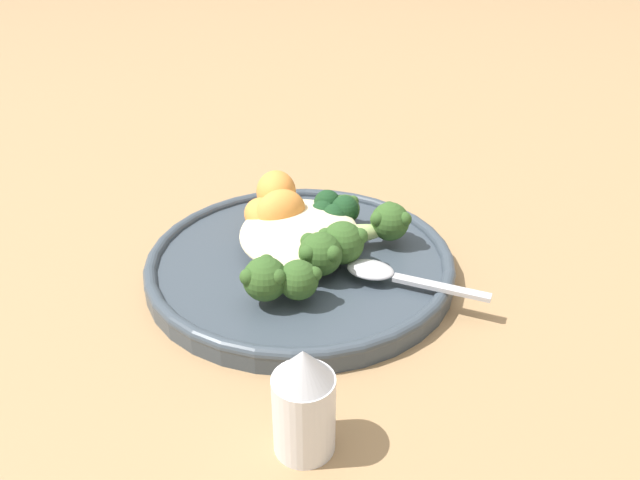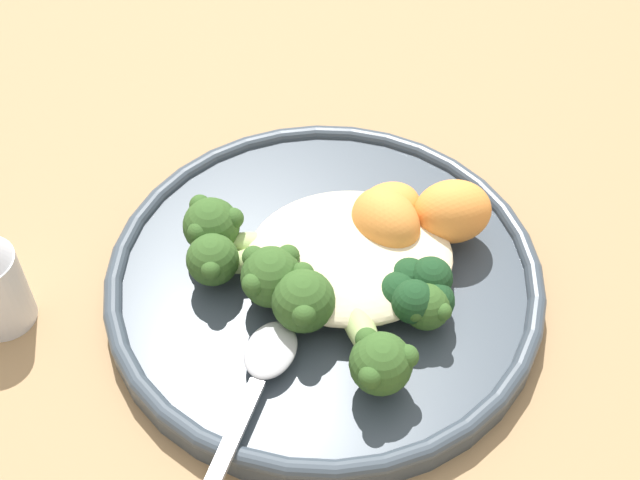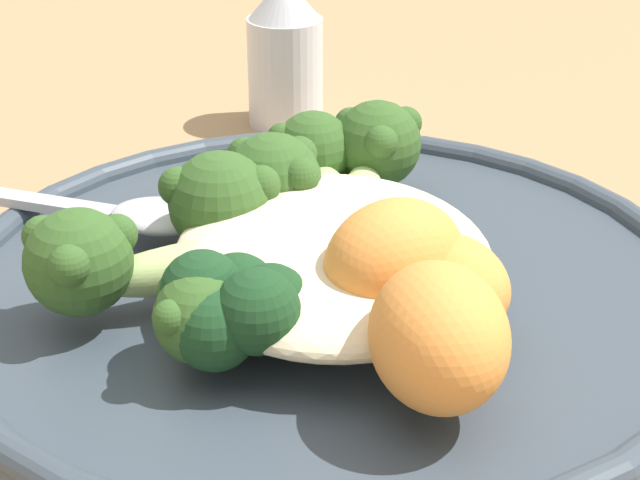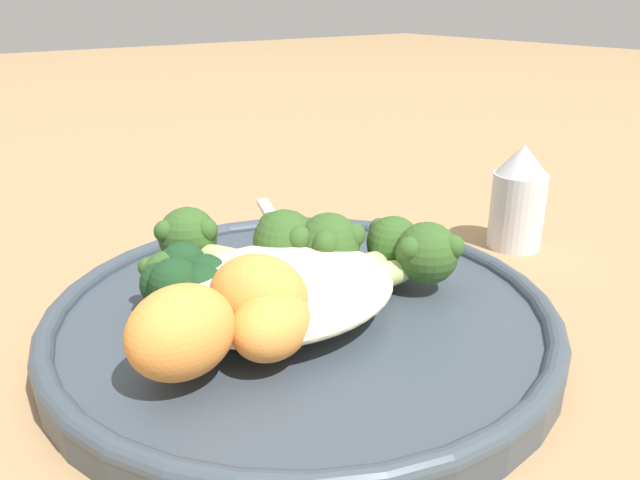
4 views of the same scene
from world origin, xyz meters
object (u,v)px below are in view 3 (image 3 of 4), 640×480
at_px(broccoli_stalk_0, 375,160).
at_px(broccoli_stalk_2, 282,187).
at_px(sweet_potato_chunk_2, 450,284).
at_px(kale_tuft, 236,306).
at_px(broccoli_stalk_1, 322,169).
at_px(spoon, 132,213).
at_px(quinoa_mound, 333,256).
at_px(broccoli_stalk_3, 245,210).
at_px(salt_shaker, 285,53).
at_px(broccoli_stalk_4, 146,260).
at_px(broccoli_stalk_5, 233,305).
at_px(sweet_potato_chunk_0, 395,264).
at_px(sweet_potato_chunk_1, 439,337).
at_px(plate, 326,290).

xyz_separation_m(broccoli_stalk_0, broccoli_stalk_2, (-0.03, 0.04, 0.00)).
xyz_separation_m(broccoli_stalk_2, sweet_potato_chunk_2, (-0.07, -0.05, -0.00)).
height_order(sweet_potato_chunk_2, kale_tuft, same).
relative_size(broccoli_stalk_1, sweet_potato_chunk_2, 2.13).
distance_m(broccoli_stalk_1, spoon, 0.08).
relative_size(quinoa_mound, kale_tuft, 2.70).
xyz_separation_m(broccoli_stalk_3, salt_shaker, (0.19, -0.02, -0.00)).
xyz_separation_m(sweet_potato_chunk_2, kale_tuft, (-0.01, 0.07, -0.00)).
xyz_separation_m(broccoli_stalk_4, broccoli_stalk_5, (-0.03, -0.03, -0.00)).
relative_size(kale_tuft, salt_shaker, 0.61).
height_order(broccoli_stalk_5, salt_shaker, salt_shaker).
relative_size(broccoli_stalk_1, broccoli_stalk_2, 1.35).
height_order(sweet_potato_chunk_0, sweet_potato_chunk_2, sweet_potato_chunk_0).
xyz_separation_m(broccoli_stalk_2, kale_tuft, (-0.08, 0.02, -0.00)).
xyz_separation_m(broccoli_stalk_2, spoon, (0.01, 0.06, -0.01)).
bearing_deg(spoon, broccoli_stalk_2, -168.04).
distance_m(quinoa_mound, broccoli_stalk_1, 0.07).
bearing_deg(sweet_potato_chunk_2, broccoli_stalk_1, 20.21).
xyz_separation_m(quinoa_mound, spoon, (0.06, 0.08, -0.01)).
bearing_deg(broccoli_stalk_2, broccoli_stalk_1, -75.73).
height_order(broccoli_stalk_2, broccoli_stalk_3, same).
bearing_deg(sweet_potato_chunk_1, broccoli_stalk_3, 30.92).
relative_size(sweet_potato_chunk_2, kale_tuft, 0.92).
bearing_deg(broccoli_stalk_1, spoon, 90.60).
height_order(quinoa_mound, salt_shaker, salt_shaker).
height_order(broccoli_stalk_1, broccoli_stalk_4, broccoli_stalk_4).
distance_m(sweet_potato_chunk_0, kale_tuft, 0.05).
xyz_separation_m(broccoli_stalk_4, salt_shaker, (0.23, -0.05, 0.00)).
bearing_deg(broccoli_stalk_0, salt_shaker, 22.82).
relative_size(broccoli_stalk_0, sweet_potato_chunk_2, 2.26).
height_order(plate, sweet_potato_chunk_0, sweet_potato_chunk_0).
bearing_deg(spoon, plate, 173.53).
height_order(broccoli_stalk_1, salt_shaker, salt_shaker).
height_order(broccoli_stalk_1, spoon, broccoli_stalk_1).
bearing_deg(broccoli_stalk_1, salt_shaker, -6.87).
relative_size(broccoli_stalk_2, kale_tuft, 1.44).
relative_size(quinoa_mound, broccoli_stalk_2, 1.87).
distance_m(broccoli_stalk_2, sweet_potato_chunk_2, 0.09).
relative_size(broccoli_stalk_0, broccoli_stalk_2, 1.44).
bearing_deg(broccoli_stalk_3, broccoli_stalk_4, 62.23).
relative_size(broccoli_stalk_4, salt_shaker, 1.57).
bearing_deg(broccoli_stalk_1, broccoli_stalk_2, 135.76).
bearing_deg(broccoli_stalk_2, broccoli_stalk_4, 94.65).
height_order(broccoli_stalk_0, sweet_potato_chunk_2, broccoli_stalk_0).
distance_m(broccoli_stalk_0, spoon, 0.10).
distance_m(plate, sweet_potato_chunk_1, 0.09).
height_order(broccoli_stalk_0, broccoli_stalk_3, broccoli_stalk_3).
relative_size(plate, broccoli_stalk_1, 3.01).
relative_size(quinoa_mound, spoon, 1.06).
bearing_deg(broccoli_stalk_2, sweet_potato_chunk_0, 163.99).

